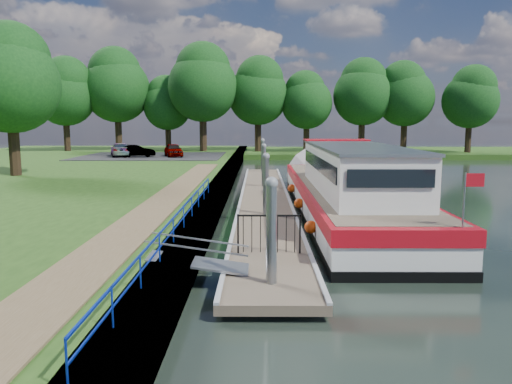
{
  "coord_description": "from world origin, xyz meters",
  "views": [
    {
      "loc": [
        -0.3,
        -11.97,
        4.21
      ],
      "look_at": [
        -0.41,
        7.94,
        1.4
      ],
      "focal_mm": 35.0,
      "sensor_mm": 36.0,
      "label": 1
    }
  ],
  "objects_px": {
    "pontoon": "(265,202)",
    "car_a": "(173,150)",
    "car_b": "(136,151)",
    "car_c": "(120,150)",
    "barge": "(342,189)"
  },
  "relations": [
    {
      "from": "car_b",
      "to": "car_c",
      "type": "bearing_deg",
      "value": 44.53
    },
    {
      "from": "barge",
      "to": "car_a",
      "type": "xyz_separation_m",
      "value": [
        -12.27,
        25.76,
        0.38
      ]
    },
    {
      "from": "barge",
      "to": "car_a",
      "type": "relative_size",
      "value": 5.66
    },
    {
      "from": "pontoon",
      "to": "barge",
      "type": "bearing_deg",
      "value": -27.76
    },
    {
      "from": "pontoon",
      "to": "car_b",
      "type": "height_order",
      "value": "car_b"
    },
    {
      "from": "barge",
      "to": "car_c",
      "type": "height_order",
      "value": "barge"
    },
    {
      "from": "pontoon",
      "to": "car_a",
      "type": "relative_size",
      "value": 8.03
    },
    {
      "from": "pontoon",
      "to": "car_a",
      "type": "distance_m",
      "value": 25.43
    },
    {
      "from": "car_c",
      "to": "barge",
      "type": "bearing_deg",
      "value": 106.58
    },
    {
      "from": "car_c",
      "to": "car_b",
      "type": "bearing_deg",
      "value": 133.38
    },
    {
      "from": "pontoon",
      "to": "car_b",
      "type": "distance_m",
      "value": 26.02
    },
    {
      "from": "car_b",
      "to": "car_a",
      "type": "bearing_deg",
      "value": -92.13
    },
    {
      "from": "pontoon",
      "to": "barge",
      "type": "height_order",
      "value": "barge"
    },
    {
      "from": "barge",
      "to": "car_b",
      "type": "height_order",
      "value": "barge"
    },
    {
      "from": "pontoon",
      "to": "car_c",
      "type": "relative_size",
      "value": 6.7
    }
  ]
}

